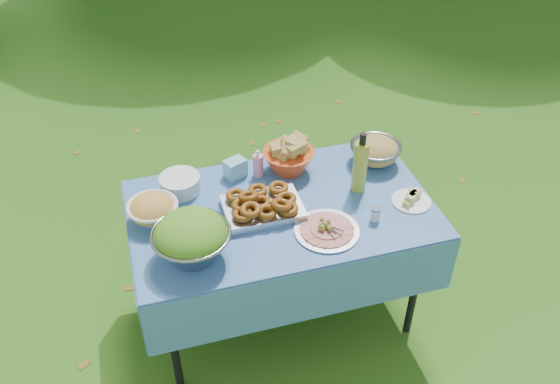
# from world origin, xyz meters

# --- Properties ---
(ground) EXTENTS (80.00, 80.00, 0.00)m
(ground) POSITION_xyz_m (0.00, 0.00, 0.00)
(ground) COLOR black
(ground) RESTS_ON ground
(picnic_table) EXTENTS (1.46, 0.86, 0.76)m
(picnic_table) POSITION_xyz_m (0.00, 0.00, 0.38)
(picnic_table) COLOR #72B6DB
(picnic_table) RESTS_ON ground
(salad_bowl) EXTENTS (0.45, 0.45, 0.23)m
(salad_bowl) POSITION_xyz_m (-0.47, -0.21, 0.87)
(salad_bowl) COLOR gray
(salad_bowl) RESTS_ON picnic_table
(pasta_bowl_white) EXTENTS (0.26, 0.26, 0.13)m
(pasta_bowl_white) POSITION_xyz_m (-0.60, 0.08, 0.83)
(pasta_bowl_white) COLOR white
(pasta_bowl_white) RESTS_ON picnic_table
(plate_stack) EXTENTS (0.25, 0.25, 0.08)m
(plate_stack) POSITION_xyz_m (-0.45, 0.27, 0.80)
(plate_stack) COLOR white
(plate_stack) RESTS_ON picnic_table
(wipes_box) EXTENTS (0.13, 0.11, 0.10)m
(wipes_box) POSITION_xyz_m (-0.16, 0.31, 0.81)
(wipes_box) COLOR #7DC6CC
(wipes_box) RESTS_ON picnic_table
(sanitizer_bottle) EXTENTS (0.05, 0.05, 0.15)m
(sanitizer_bottle) POSITION_xyz_m (-0.04, 0.29, 0.84)
(sanitizer_bottle) COLOR pink
(sanitizer_bottle) RESTS_ON picnic_table
(bread_bowl) EXTENTS (0.33, 0.33, 0.18)m
(bread_bowl) POSITION_xyz_m (0.12, 0.29, 0.85)
(bread_bowl) COLOR #DE4B1C
(bread_bowl) RESTS_ON picnic_table
(pasta_bowl_steel) EXTENTS (0.30, 0.30, 0.14)m
(pasta_bowl_steel) POSITION_xyz_m (0.59, 0.23, 0.83)
(pasta_bowl_steel) COLOR gray
(pasta_bowl_steel) RESTS_ON picnic_table
(fried_tray) EXTENTS (0.37, 0.26, 0.09)m
(fried_tray) POSITION_xyz_m (-0.09, -0.01, 0.80)
(fried_tray) COLOR silver
(fried_tray) RESTS_ON picnic_table
(charcuterie_platter) EXTENTS (0.31, 0.31, 0.07)m
(charcuterie_platter) POSITION_xyz_m (0.15, -0.22, 0.80)
(charcuterie_platter) COLOR #ADAEB4
(charcuterie_platter) RESTS_ON picnic_table
(oil_bottle) EXTENTS (0.08, 0.08, 0.33)m
(oil_bottle) POSITION_xyz_m (0.41, 0.03, 0.93)
(oil_bottle) COLOR #9CAC2D
(oil_bottle) RESTS_ON picnic_table
(cheese_plate) EXTENTS (0.22, 0.22, 0.05)m
(cheese_plate) POSITION_xyz_m (0.62, -0.14, 0.79)
(cheese_plate) COLOR white
(cheese_plate) RESTS_ON picnic_table
(shaker) EXTENTS (0.06, 0.06, 0.07)m
(shaker) POSITION_xyz_m (0.40, -0.21, 0.80)
(shaker) COLOR silver
(shaker) RESTS_ON picnic_table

